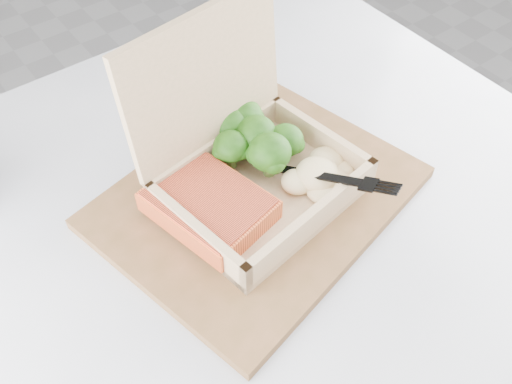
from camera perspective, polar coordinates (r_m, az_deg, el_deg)
floor at (r=1.46m, az=-8.22°, el=-13.07°), size 4.00×4.00×0.00m
cafe_table at (r=0.84m, az=1.46°, el=-10.81°), size 0.84×0.84×0.75m
serving_tray at (r=0.69m, az=0.12°, el=-0.52°), size 0.41×0.35×0.02m
takeout_container at (r=0.66m, az=-1.25°, el=3.80°), size 0.24×0.22×0.21m
salmon_fillet at (r=0.65m, az=-4.72°, el=-1.37°), size 0.13×0.15×0.03m
broccoli_pile at (r=0.70m, az=0.01°, el=5.14°), size 0.13×0.13×0.05m
mashed_potatoes at (r=0.68m, az=6.16°, el=1.81°), size 0.09×0.07×0.03m
plastic_fork at (r=0.67m, az=4.70°, el=2.32°), size 0.07×0.15×0.04m
receipt at (r=0.84m, az=-6.10°, el=9.40°), size 0.10×0.14×0.00m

